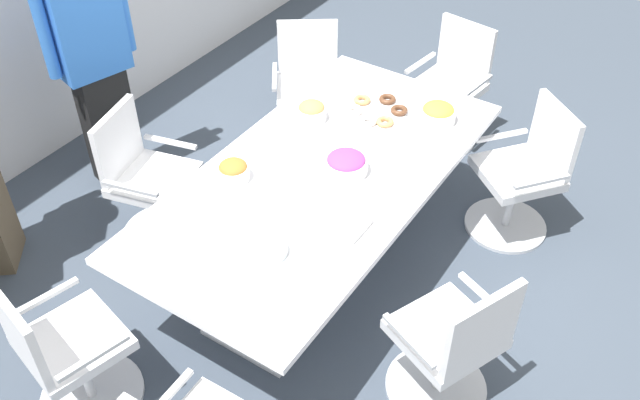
{
  "coord_description": "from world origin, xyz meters",
  "views": [
    {
      "loc": [
        -2.61,
        -1.71,
        3.25
      ],
      "look_at": [
        0.0,
        0.0,
        0.55
      ],
      "focal_mm": 39.78,
      "sensor_mm": 36.0,
      "label": 1
    }
  ],
  "objects_px": {
    "snack_bowl_pretzels": "(233,170)",
    "donut_platter": "(376,111)",
    "snack_bowl_cookies": "(312,111)",
    "napkin_pile": "(346,223)",
    "office_chair_3": "(148,184)",
    "office_chair_2": "(309,93)",
    "office_chair_4": "(66,355)",
    "office_chair_6": "(451,348)",
    "office_chair_0": "(523,178)",
    "snack_bowl_chips_yellow": "(438,113)",
    "office_chair_1": "(449,92)",
    "snack_bowl_candy_mix": "(346,163)",
    "person_standing_2": "(94,60)",
    "plate_stack": "(267,249)",
    "conference_table": "(320,190)"
  },
  "relations": [
    {
      "from": "office_chair_0",
      "to": "napkin_pile",
      "type": "relative_size",
      "value": 4.58
    },
    {
      "from": "office_chair_3",
      "to": "office_chair_6",
      "type": "bearing_deg",
      "value": 73.05
    },
    {
      "from": "snack_bowl_cookies",
      "to": "napkin_pile",
      "type": "xyz_separation_m",
      "value": [
        -0.72,
        -0.7,
        -0.03
      ]
    },
    {
      "from": "office_chair_2",
      "to": "plate_stack",
      "type": "bearing_deg",
      "value": 83.01
    },
    {
      "from": "snack_bowl_cookies",
      "to": "plate_stack",
      "type": "distance_m",
      "value": 1.19
    },
    {
      "from": "office_chair_6",
      "to": "snack_bowl_pretzels",
      "type": "relative_size",
      "value": 5.07
    },
    {
      "from": "conference_table",
      "to": "snack_bowl_chips_yellow",
      "type": "relative_size",
      "value": 10.91
    },
    {
      "from": "office_chair_0",
      "to": "snack_bowl_cookies",
      "type": "distance_m",
      "value": 1.42
    },
    {
      "from": "snack_bowl_pretzels",
      "to": "snack_bowl_chips_yellow",
      "type": "bearing_deg",
      "value": -31.7
    },
    {
      "from": "plate_stack",
      "to": "office_chair_1",
      "type": "bearing_deg",
      "value": 2.08
    },
    {
      "from": "snack_bowl_chips_yellow",
      "to": "office_chair_1",
      "type": "bearing_deg",
      "value": 17.98
    },
    {
      "from": "office_chair_3",
      "to": "snack_bowl_pretzels",
      "type": "xyz_separation_m",
      "value": [
        0.03,
        -0.7,
        0.4
      ]
    },
    {
      "from": "office_chair_0",
      "to": "plate_stack",
      "type": "distance_m",
      "value": 1.89
    },
    {
      "from": "office_chair_3",
      "to": "person_standing_2",
      "type": "height_order",
      "value": "person_standing_2"
    },
    {
      "from": "snack_bowl_chips_yellow",
      "to": "office_chair_3",
      "type": "bearing_deg",
      "value": 129.63
    },
    {
      "from": "person_standing_2",
      "to": "snack_bowl_pretzels",
      "type": "bearing_deg",
      "value": 93.69
    },
    {
      "from": "napkin_pile",
      "to": "office_chair_4",
      "type": "bearing_deg",
      "value": 144.91
    },
    {
      "from": "snack_bowl_pretzels",
      "to": "donut_platter",
      "type": "distance_m",
      "value": 1.05
    },
    {
      "from": "person_standing_2",
      "to": "snack_bowl_pretzels",
      "type": "xyz_separation_m",
      "value": [
        -0.28,
        -1.36,
        -0.13
      ]
    },
    {
      "from": "snack_bowl_pretzels",
      "to": "snack_bowl_candy_mix",
      "type": "bearing_deg",
      "value": -51.14
    },
    {
      "from": "snack_bowl_chips_yellow",
      "to": "donut_platter",
      "type": "distance_m",
      "value": 0.38
    },
    {
      "from": "snack_bowl_candy_mix",
      "to": "office_chair_4",
      "type": "bearing_deg",
      "value": 159.22
    },
    {
      "from": "office_chair_1",
      "to": "office_chair_2",
      "type": "relative_size",
      "value": 1.0
    },
    {
      "from": "office_chair_4",
      "to": "plate_stack",
      "type": "height_order",
      "value": "office_chair_4"
    },
    {
      "from": "snack_bowl_pretzels",
      "to": "plate_stack",
      "type": "bearing_deg",
      "value": -126.2
    },
    {
      "from": "snack_bowl_cookies",
      "to": "conference_table",
      "type": "bearing_deg",
      "value": -141.28
    },
    {
      "from": "snack_bowl_chips_yellow",
      "to": "conference_table",
      "type": "bearing_deg",
      "value": 158.88
    },
    {
      "from": "person_standing_2",
      "to": "napkin_pile",
      "type": "bearing_deg",
      "value": 97.82
    },
    {
      "from": "office_chair_0",
      "to": "snack_bowl_pretzels",
      "type": "xyz_separation_m",
      "value": [
        -1.33,
        1.25,
        0.4
      ]
    },
    {
      "from": "napkin_pile",
      "to": "snack_bowl_candy_mix",
      "type": "bearing_deg",
      "value": 31.82
    },
    {
      "from": "snack_bowl_chips_yellow",
      "to": "snack_bowl_pretzels",
      "type": "xyz_separation_m",
      "value": [
        -1.13,
        0.7,
        -0.0
      ]
    },
    {
      "from": "donut_platter",
      "to": "office_chair_6",
      "type": "bearing_deg",
      "value": -135.88
    },
    {
      "from": "plate_stack",
      "to": "office_chair_3",
      "type": "bearing_deg",
      "value": 74.25
    },
    {
      "from": "donut_platter",
      "to": "office_chair_4",
      "type": "bearing_deg",
      "value": 168.1
    },
    {
      "from": "office_chair_6",
      "to": "office_chair_0",
      "type": "bearing_deg",
      "value": 30.47
    },
    {
      "from": "office_chair_0",
      "to": "snack_bowl_chips_yellow",
      "type": "distance_m",
      "value": 0.71
    },
    {
      "from": "office_chair_2",
      "to": "snack_bowl_cookies",
      "type": "xyz_separation_m",
      "value": [
        -0.69,
        -0.49,
        0.4
      ]
    },
    {
      "from": "plate_stack",
      "to": "office_chair_2",
      "type": "bearing_deg",
      "value": 28.23
    },
    {
      "from": "conference_table",
      "to": "office_chair_1",
      "type": "distance_m",
      "value": 1.72
    },
    {
      "from": "snack_bowl_cookies",
      "to": "office_chair_6",
      "type": "bearing_deg",
      "value": -121.53
    },
    {
      "from": "office_chair_0",
      "to": "office_chair_1",
      "type": "xyz_separation_m",
      "value": [
        0.67,
        0.83,
        0.0
      ]
    },
    {
      "from": "office_chair_2",
      "to": "office_chair_4",
      "type": "bearing_deg",
      "value": 61.99
    },
    {
      "from": "office_chair_6",
      "to": "napkin_pile",
      "type": "distance_m",
      "value": 0.81
    },
    {
      "from": "office_chair_3",
      "to": "snack_bowl_candy_mix",
      "type": "bearing_deg",
      "value": 95.52
    },
    {
      "from": "office_chair_2",
      "to": "office_chair_4",
      "type": "distance_m",
      "value": 2.65
    },
    {
      "from": "person_standing_2",
      "to": "donut_platter",
      "type": "relative_size",
      "value": 4.62
    },
    {
      "from": "snack_bowl_candy_mix",
      "to": "snack_bowl_pretzels",
      "type": "relative_size",
      "value": 1.38
    },
    {
      "from": "office_chair_1",
      "to": "snack_bowl_chips_yellow",
      "type": "height_order",
      "value": "office_chair_1"
    },
    {
      "from": "donut_platter",
      "to": "snack_bowl_pretzels",
      "type": "bearing_deg",
      "value": 160.82
    },
    {
      "from": "snack_bowl_cookies",
      "to": "napkin_pile",
      "type": "distance_m",
      "value": 1.0
    }
  ]
}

